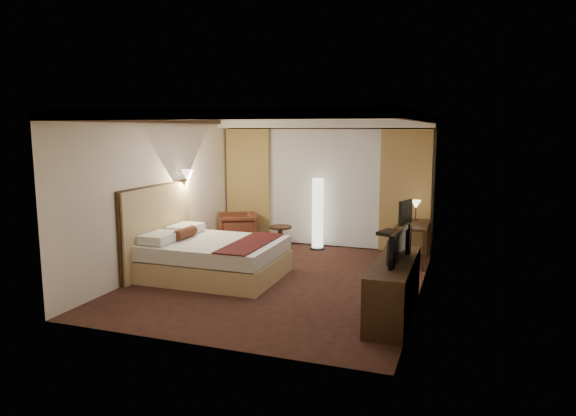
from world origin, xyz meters
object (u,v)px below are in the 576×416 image
(armchair, at_px, (237,229))
(television, at_px, (393,239))
(floor_lamp, at_px, (318,214))
(side_table, at_px, (280,239))
(office_chair, at_px, (394,231))
(dresser, at_px, (394,288))
(desk, at_px, (412,243))
(bed, at_px, (215,258))

(armchair, distance_m, television, 4.73)
(floor_lamp, bearing_deg, side_table, -146.99)
(floor_lamp, bearing_deg, armchair, -165.61)
(side_table, xyz_separation_m, office_chair, (2.31, -0.13, 0.34))
(dresser, bearing_deg, side_table, 132.63)
(desk, bearing_deg, bed, -146.54)
(armchair, height_order, floor_lamp, floor_lamp)
(bed, relative_size, armchair, 2.71)
(desk, xyz_separation_m, office_chair, (-0.34, -0.05, 0.23))
(dresser, bearing_deg, desk, 91.00)
(desk, bearing_deg, side_table, 178.37)
(armchair, bearing_deg, television, 24.17)
(side_table, bearing_deg, floor_lamp, 33.01)
(dresser, bearing_deg, armchair, 141.27)
(armchair, bearing_deg, bed, -11.64)
(bed, distance_m, side_table, 2.13)
(side_table, xyz_separation_m, floor_lamp, (0.67, 0.43, 0.48))
(floor_lamp, height_order, desk, floor_lamp)
(office_chair, xyz_separation_m, dresser, (0.39, -2.81, -0.22))
(bed, height_order, floor_lamp, floor_lamp)
(desk, distance_m, dresser, 2.86)
(armchair, bearing_deg, desk, 61.74)
(bed, bearing_deg, desk, 33.46)
(bed, height_order, office_chair, office_chair)
(desk, xyz_separation_m, television, (0.02, -2.86, 0.68))
(desk, distance_m, television, 2.94)
(side_table, xyz_separation_m, dresser, (2.70, -2.93, 0.12))
(desk, relative_size, office_chair, 0.93)
(bed, distance_m, dresser, 3.21)
(bed, bearing_deg, floor_lamp, 67.06)
(side_table, bearing_deg, television, -47.69)
(armchair, height_order, office_chair, office_chair)
(armchair, relative_size, television, 0.78)
(side_table, height_order, television, television)
(bed, xyz_separation_m, television, (3.07, -0.84, 0.73))
(floor_lamp, relative_size, dresser, 0.77)
(armchair, height_order, side_table, armchair)
(armchair, xyz_separation_m, desk, (3.62, -0.09, -0.03))
(side_table, xyz_separation_m, television, (2.67, -2.93, 0.79))
(desk, height_order, dresser, dresser)
(office_chair, height_order, dresser, office_chair)
(armchair, relative_size, office_chair, 0.67)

